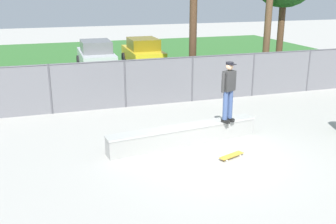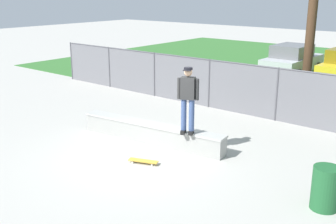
% 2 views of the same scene
% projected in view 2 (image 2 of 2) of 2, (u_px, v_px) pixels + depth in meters
% --- Properties ---
extents(ground_plane, '(80.00, 80.00, 0.00)m').
position_uv_depth(ground_plane, '(140.00, 157.00, 11.34)').
color(ground_plane, '#ADAAA3').
extents(grass_strip, '(31.52, 20.00, 0.02)m').
position_uv_depth(grass_strip, '(333.00, 72.00, 23.00)').
color(grass_strip, '#336B2D').
rests_on(grass_strip, ground).
extents(concrete_ledge, '(4.79, 1.08, 0.59)m').
position_uv_depth(concrete_ledge, '(151.00, 133.00, 12.37)').
color(concrete_ledge, '#999993').
rests_on(concrete_ledge, ground).
extents(skateboarder, '(0.56, 0.39, 1.84)m').
position_uv_depth(skateboarder, '(188.00, 97.00, 11.12)').
color(skateboarder, black).
rests_on(skateboarder, concrete_ledge).
extents(skateboard, '(0.82, 0.47, 0.09)m').
position_uv_depth(skateboard, '(143.00, 161.00, 10.87)').
color(skateboard, gold).
rests_on(skateboard, ground).
extents(chainlink_fence, '(19.59, 0.07, 1.87)m').
position_uv_depth(chainlink_fence, '(241.00, 87.00, 15.07)').
color(chainlink_fence, '#4C4C51').
rests_on(chainlink_fence, ground).
extents(car_silver, '(2.07, 4.23, 1.66)m').
position_uv_depth(car_silver, '(292.00, 60.00, 21.85)').
color(car_silver, '#B7BABF').
rests_on(car_silver, ground).
extents(trash_bin, '(0.56, 0.56, 0.93)m').
position_uv_depth(trash_bin, '(325.00, 188.00, 8.52)').
color(trash_bin, '#1E592D').
rests_on(trash_bin, ground).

